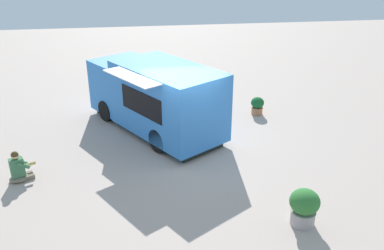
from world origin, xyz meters
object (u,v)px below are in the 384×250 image
(planter_flowering_far, at_px, (304,206))
(planter_flowering_near, at_px, (257,105))
(food_truck, at_px, (155,98))
(person_customer, at_px, (19,169))

(planter_flowering_far, bearing_deg, planter_flowering_near, -97.04)
(planter_flowering_far, bearing_deg, food_truck, -61.96)
(person_customer, xyz_separation_m, planter_flowering_near, (-7.64, -3.57, 0.02))
(person_customer, xyz_separation_m, planter_flowering_far, (-6.85, 2.88, 0.16))
(person_customer, distance_m, planter_flowering_far, 7.43)
(food_truck, distance_m, person_customer, 4.80)
(person_customer, bearing_deg, planter_flowering_far, 157.19)
(person_customer, height_order, planter_flowering_far, planter_flowering_far)
(person_customer, distance_m, planter_flowering_near, 8.44)
(food_truck, xyz_separation_m, planter_flowering_near, (-3.80, -0.81, -0.80))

